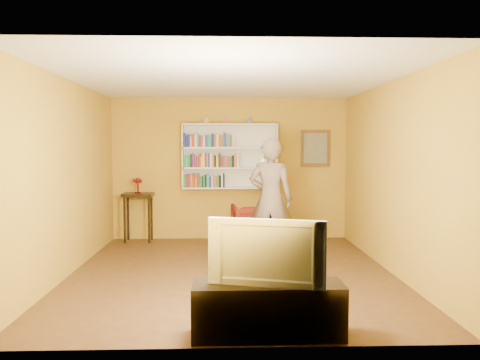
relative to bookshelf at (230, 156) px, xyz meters
name	(u,v)px	position (x,y,z in m)	size (l,w,h in m)	color
room_shell	(232,201)	(0.00, -2.41, -0.58)	(5.30, 5.80, 2.88)	#452C16
bookshelf	(230,156)	(0.00, 0.00, 0.00)	(1.80, 0.29, 1.23)	silver
books_row_lower	(204,181)	(-0.48, -0.11, -0.46)	(0.76, 0.18, 0.27)	#1C823A
books_row_middle	(211,161)	(-0.35, -0.11, -0.08)	(1.03, 0.19, 0.27)	#1C823A
books_row_upper	(210,141)	(-0.38, -0.11, 0.29)	(0.94, 0.19, 0.27)	navy
ornament_left	(206,120)	(-0.44, -0.06, 0.68)	(0.09, 0.09, 0.12)	#A78D2F
ornament_centre	(225,121)	(-0.08, -0.06, 0.67)	(0.08, 0.08, 0.10)	#A94B38
ornament_right	(249,121)	(0.37, -0.06, 0.67)	(0.07, 0.07, 0.10)	slate
framed_painting	(315,148)	(1.65, 0.05, 0.16)	(0.55, 0.05, 0.70)	#583519
console_table	(138,202)	(-1.72, -0.16, -0.84)	(0.56, 0.43, 0.91)	black
ruby_lustre	(138,182)	(-1.72, -0.16, -0.48)	(0.18, 0.17, 0.29)	maroon
armchair	(257,227)	(0.46, -0.89, -1.20)	(0.84, 0.86, 0.78)	#4B0A05
person	(271,199)	(0.63, -1.60, -0.64)	(0.70, 0.46, 1.91)	#68584C
game_remote	(262,160)	(0.47, -1.95, -0.02)	(0.04, 0.15, 0.04)	silver
tv_cabinet	(268,310)	(0.31, -4.66, -1.34)	(1.41, 0.42, 0.50)	black
television	(268,250)	(0.31, -4.66, -0.78)	(1.08, 0.14, 0.62)	black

